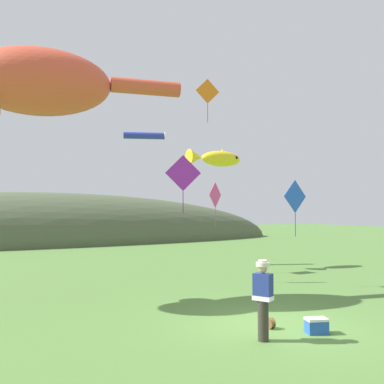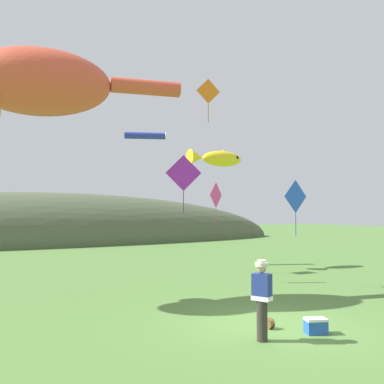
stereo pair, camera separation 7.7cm
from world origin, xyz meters
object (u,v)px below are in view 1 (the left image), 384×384
Objects in this scene: picnic_cooler at (316,326)px; kite_diamond_orange at (208,92)px; kite_spool at (270,323)px; kite_tube_streamer at (145,136)px; kite_giant_cat at (19,81)px; kite_diamond_violet at (183,173)px; kite_diamond_blue at (295,197)px; kite_fish_windsock at (216,158)px; kite_diamond_pink at (215,195)px; festival_attendant at (263,297)px.

kite_diamond_orange is at bearing 72.51° from picnic_cooler.
kite_tube_streamer is (2.36, 13.03, 6.79)m from kite_spool.
kite_giant_cat is 3.73× the size of kite_tube_streamer.
kite_diamond_violet is at bearing -99.10° from kite_tube_streamer.
kite_diamond_blue is 1.04× the size of kite_diamond_orange.
kite_diamond_orange is at bearing -134.39° from kite_fish_windsock.
kite_tube_streamer is 1.06× the size of kite_diamond_pink.
kite_giant_cat is 9.84m from kite_diamond_pink.
kite_spool is 0.12× the size of kite_diamond_pink.
kite_tube_streamer is at bearing 107.82° from kite_diamond_orange.
kite_tube_streamer is at bearing 83.07° from picnic_cooler.
festival_attendant is 0.84× the size of kite_diamond_pink.
kite_diamond_pink is 4.94m from kite_diamond_orange.
kite_diamond_orange is (8.70, 2.51, 1.47)m from kite_giant_cat.
festival_attendant is at bearing -117.20° from kite_diamond_pink.
kite_diamond_pink is 4.58m from kite_diamond_blue.
kite_fish_windsock is at bearing 68.35° from picnic_cooler.
kite_diamond_blue reaches higher than festival_attendant.
kite_giant_cat is at bearing 128.31° from kite_spool.
kite_diamond_blue is at bearing -93.65° from kite_fish_windsock.
kite_tube_streamer is at bearing 79.73° from kite_spool.
kite_fish_windsock is at bearing 56.31° from kite_diamond_pink.
festival_attendant is at bearing -138.88° from kite_spool.
kite_diamond_blue is (2.29, -9.02, -3.53)m from kite_tube_streamer.
kite_spool is at bearing -139.27° from kite_diamond_blue.
kite_fish_windsock is 1.41× the size of kite_diamond_blue.
festival_attendant is at bearing -58.93° from kite_giant_cat.
kite_diamond_violet reaches higher than kite_diamond_pink.
kite_giant_cat is at bearing -165.95° from kite_diamond_pink.
kite_diamond_pink is at bearing 62.80° from festival_attendant.
picnic_cooler is 11.40m from kite_giant_cat.
picnic_cooler is 0.07× the size of kite_giant_cat.
kite_fish_windsock is at bearing 61.77° from festival_attendant.
kite_diamond_orange is at bearing 101.04° from kite_diamond_blue.
picnic_cooler is at bearing -6.89° from festival_attendant.
festival_attendant reaches higher than picnic_cooler.
kite_spool is 0.13× the size of kite_diamond_orange.
picnic_cooler is at bearing -96.93° from kite_tube_streamer.
kite_diamond_blue is at bearing -13.37° from kite_giant_cat.
picnic_cooler is at bearing -95.23° from kite_diamond_violet.
kite_spool is (0.77, 0.68, -0.82)m from festival_attendant.
kite_diamond_orange reaches higher than kite_diamond_violet.
festival_attendant is 10.16m from kite_giant_cat.
kite_diamond_orange reaches higher than festival_attendant.
kite_fish_windsock is at bearing 63.59° from kite_spool.
kite_fish_windsock is (5.05, 10.17, 5.42)m from kite_spool.
kite_diamond_pink is at bearing 65.11° from kite_spool.
kite_diamond_pink is (8.94, 2.24, -3.45)m from kite_giant_cat.
kite_fish_windsock is at bearing 41.19° from kite_diamond_violet.
kite_giant_cat is 10.55m from kite_diamond_blue.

